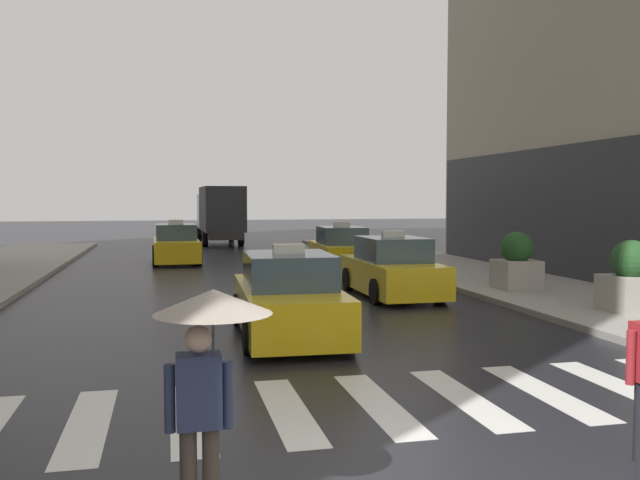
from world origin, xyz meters
The scene contains 9 objects.
crosswalk_markings centered at (0.00, 3.00, 0.00)m, with size 11.30×2.80×0.01m.
taxi_lead centered at (0.21, 7.48, 0.72)m, with size 2.06×4.60×1.80m.
taxi_second centered at (3.94, 12.21, 0.72)m, with size 1.93×4.54×1.80m.
taxi_third centered at (4.32, 19.15, 0.72)m, with size 2.11×4.62×1.80m.
taxi_fourth centered at (-1.71, 23.25, 0.72)m, with size 2.00×4.58×1.80m.
box_truck centered at (0.96, 34.15, 1.85)m, with size 2.42×7.59×3.35m.
pedestrian_with_umbrella centered at (-1.74, 0.20, 1.52)m, with size 0.96×0.96×1.94m.
planter_near_corner centered at (8.05, 7.78, 0.87)m, with size 1.10×1.10×1.60m.
planter_mid_block centered at (7.49, 11.81, 0.87)m, with size 1.10×1.10×1.60m.
Camera 1 is at (-2.05, -5.21, 2.66)m, focal length 37.69 mm.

